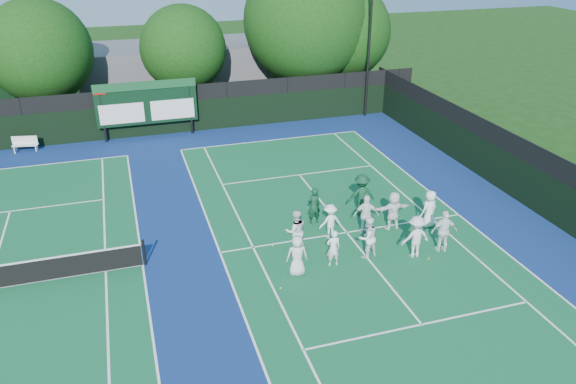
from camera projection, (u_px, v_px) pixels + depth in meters
name	position (u px, v px, depth m)	size (l,w,h in m)	color
ground	(356.00, 244.00, 23.10)	(120.00, 120.00, 0.00)	#163A0F
court_apron	(207.00, 255.00, 22.35)	(34.00, 32.00, 0.01)	navy
near_court	(347.00, 232.00, 23.96)	(11.05, 23.85, 0.01)	#135D33
back_fence	(164.00, 113.00, 34.69)	(34.00, 0.08, 3.00)	black
divider_fence_right	(529.00, 178.00, 25.79)	(0.08, 32.00, 3.00)	black
scoreboard	(146.00, 103.00, 33.71)	(6.00, 0.21, 3.55)	black
clubhouse	(206.00, 69.00, 42.38)	(18.00, 6.00, 4.00)	#5C5C62
light_pole_right	(371.00, 21.00, 35.92)	(1.20, 0.30, 10.12)	black
bench	(25.00, 143.00, 32.36)	(1.48, 0.65, 0.91)	silver
tree_b	(42.00, 54.00, 34.53)	(6.40, 6.40, 8.08)	black
tree_c	(186.00, 50.00, 37.02)	(5.63, 5.63, 7.36)	black
tree_d	(308.00, 24.00, 38.75)	(8.64, 8.64, 10.21)	black
tree_e	(344.00, 34.00, 39.82)	(6.77, 6.77, 8.46)	black
tennis_ball_0	(281.00, 288.00, 20.26)	(0.07, 0.07, 0.07)	yellow
tennis_ball_2	(429.00, 259.00, 22.04)	(0.07, 0.07, 0.07)	yellow
tennis_ball_3	(273.00, 245.00, 22.94)	(0.07, 0.07, 0.07)	yellow
tennis_ball_4	(330.00, 213.00, 25.55)	(0.07, 0.07, 0.07)	yellow
player_front_0	(297.00, 255.00, 20.79)	(0.80, 0.52, 1.63)	white
player_front_1	(333.00, 248.00, 21.37)	(0.56, 0.36, 1.52)	white
player_front_2	(368.00, 237.00, 21.89)	(0.84, 0.66, 1.73)	white
player_front_3	(416.00, 237.00, 21.92)	(1.13, 0.65, 1.76)	silver
player_front_4	(444.00, 231.00, 22.27)	(1.05, 0.44, 1.79)	white
player_back_0	(296.00, 231.00, 22.27)	(0.87, 0.68, 1.80)	white
player_back_1	(330.00, 221.00, 23.31)	(0.98, 0.56, 1.52)	white
player_back_2	(366.00, 215.00, 23.53)	(1.04, 0.43, 1.78)	white
player_back_3	(393.00, 210.00, 23.96)	(1.60, 0.51, 1.73)	white
player_back_4	(429.00, 209.00, 24.15)	(0.82, 0.53, 1.68)	white
coach_left	(314.00, 206.00, 24.39)	(0.62, 0.40, 1.69)	#103C23
coach_right	(361.00, 195.00, 25.07)	(1.26, 0.72, 1.95)	#103C24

